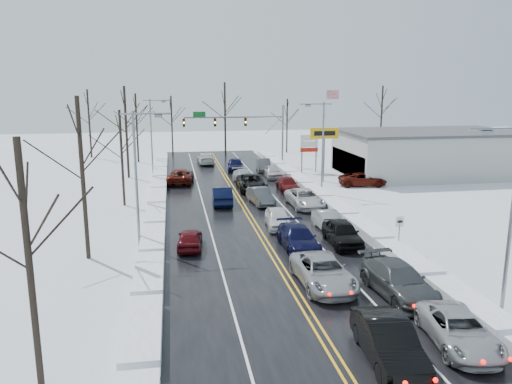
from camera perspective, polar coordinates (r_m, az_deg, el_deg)
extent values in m
plane|color=silver|center=(38.95, -0.22, -3.66)|extent=(160.00, 160.00, 0.00)
cube|color=black|center=(40.85, -0.68, -2.90)|extent=(14.00, 84.00, 0.01)
cube|color=white|center=(40.42, -11.40, -3.32)|extent=(1.57, 72.00, 0.71)
cube|color=white|center=(42.66, 9.46, -2.42)|extent=(1.57, 72.00, 0.71)
cylinder|color=slate|center=(66.92, 3.06, 6.46)|extent=(0.24, 0.24, 8.00)
cylinder|color=slate|center=(65.61, -2.52, 8.55)|extent=(13.00, 0.18, 0.18)
cylinder|color=slate|center=(66.55, 2.06, 7.65)|extent=(2.33, 0.10, 2.33)
cube|color=#0C591E|center=(65.18, -6.50, 8.81)|extent=(1.60, 0.08, 0.70)
cube|color=black|center=(65.85, -1.21, 8.00)|extent=(0.32, 0.25, 1.05)
sphere|color=#3F0705|center=(65.67, -1.19, 8.25)|extent=(0.20, 0.20, 0.20)
sphere|color=orange|center=(65.70, -1.19, 7.99)|extent=(0.22, 0.22, 0.22)
sphere|color=black|center=(65.72, -1.19, 7.73)|extent=(0.20, 0.20, 0.20)
cube|color=black|center=(65.39, -4.71, 7.93)|extent=(0.32, 0.25, 1.05)
sphere|color=#3F0705|center=(65.21, -4.70, 8.19)|extent=(0.20, 0.20, 0.20)
sphere|color=orange|center=(65.23, -4.70, 7.92)|extent=(0.22, 0.22, 0.22)
sphere|color=black|center=(65.25, -4.70, 7.66)|extent=(0.20, 0.20, 0.20)
cube|color=black|center=(65.17, -8.25, 7.84)|extent=(0.32, 0.25, 1.05)
sphere|color=#3F0705|center=(64.99, -8.25, 8.09)|extent=(0.20, 0.20, 0.20)
sphere|color=orange|center=(65.01, -8.25, 7.83)|extent=(0.22, 0.22, 0.22)
sphere|color=black|center=(65.03, -8.24, 7.56)|extent=(0.20, 0.20, 0.20)
cylinder|color=slate|center=(56.06, 7.74, 4.03)|extent=(0.20, 0.20, 5.60)
cube|color=#EBAC0C|center=(55.76, 7.81, 6.68)|extent=(3.20, 0.30, 1.20)
cube|color=black|center=(55.60, 7.87, 6.66)|extent=(2.40, 0.04, 0.50)
cylinder|color=slate|center=(61.64, 5.26, 4.07)|extent=(0.16, 0.16, 4.00)
cylinder|color=slate|center=(62.12, 6.87, 4.09)|extent=(0.16, 0.16, 4.00)
cube|color=white|center=(61.59, 6.12, 6.20)|extent=(2.20, 0.22, 0.70)
cube|color=white|center=(61.68, 6.10, 5.46)|extent=(2.20, 0.22, 0.70)
cube|color=#B11E0D|center=(61.77, 6.09, 4.82)|extent=(2.20, 0.22, 0.50)
cylinder|color=slate|center=(33.69, 16.03, -4.74)|extent=(0.08, 0.08, 2.20)
cube|color=white|center=(33.44, 16.12, -3.26)|extent=(0.55, 0.05, 0.70)
cube|color=black|center=(33.41, 16.15, -3.28)|extent=(0.35, 0.02, 0.15)
cylinder|color=silver|center=(70.45, 7.92, 7.47)|extent=(0.14, 0.14, 10.00)
cube|color=#A8A8A3|center=(63.20, 18.98, 4.12)|extent=(20.00, 12.00, 5.00)
cube|color=#262628|center=(59.24, 10.42, 3.20)|extent=(0.10, 11.00, 2.80)
cube|color=#3F3F42|center=(62.92, 19.15, 6.50)|extent=(20.40, 12.40, 0.30)
cylinder|color=slate|center=(24.72, 27.09, -3.54)|extent=(0.18, 0.18, 9.00)
cylinder|color=slate|center=(23.54, 26.53, 6.46)|extent=(3.20, 0.12, 0.12)
cube|color=slate|center=(23.09, 24.88, 6.15)|extent=(0.50, 0.25, 0.18)
cylinder|color=slate|center=(49.57, 7.63, 4.96)|extent=(0.18, 0.18, 9.00)
cylinder|color=slate|center=(49.00, 6.87, 9.95)|extent=(3.20, 0.12, 0.12)
cube|color=slate|center=(48.78, 5.95, 9.78)|extent=(0.50, 0.25, 0.18)
cylinder|color=slate|center=(33.62, -13.53, 1.33)|extent=(0.18, 0.18, 9.00)
cylinder|color=slate|center=(33.06, -12.50, 8.72)|extent=(3.20, 0.12, 0.12)
cube|color=slate|center=(33.04, -11.09, 8.52)|extent=(0.50, 0.25, 0.18)
cylinder|color=slate|center=(61.33, -11.87, 6.17)|extent=(0.18, 0.18, 9.00)
cylinder|color=slate|center=(61.02, -11.28, 10.22)|extent=(3.20, 0.12, 0.12)
cube|color=slate|center=(61.01, -10.52, 10.11)|extent=(0.50, 0.25, 0.18)
cylinder|color=#2D231C|center=(18.69, -24.44, -8.08)|extent=(0.24, 0.24, 9.00)
cylinder|color=#2D231C|center=(31.94, -19.18, 1.35)|extent=(0.27, 0.27, 10.00)
cylinder|color=#2D231C|center=(45.63, -15.07, 3.72)|extent=(0.23, 0.23, 8.50)
cylinder|color=#2D231C|center=(59.44, -14.59, 6.59)|extent=(0.28, 0.28, 10.50)
cylinder|color=#2D231C|center=(71.37, -13.45, 7.11)|extent=(0.25, 0.25, 9.50)
cylinder|color=#2D231C|center=(78.09, -18.51, 7.41)|extent=(0.27, 0.27, 10.00)
cylinder|color=#2D231C|center=(78.21, -9.59, 7.50)|extent=(0.24, 0.24, 9.00)
cylinder|color=#2D231C|center=(76.58, -3.55, 8.30)|extent=(0.29, 0.29, 11.00)
cylinder|color=#2D231C|center=(79.82, 3.56, 7.56)|extent=(0.23, 0.23, 8.50)
cylinder|color=#2D231C|center=(85.28, 14.13, 8.18)|extent=(0.28, 0.28, 10.50)
imported|color=black|center=(21.29, 14.78, -18.19)|extent=(2.17, 5.16, 1.66)
imported|color=#9C9FA3|center=(27.63, 7.65, -10.55)|extent=(2.68, 5.65, 1.56)
imported|color=black|center=(33.21, 4.81, -6.53)|extent=(2.17, 5.26, 1.52)
imported|color=white|center=(38.02, 2.51, -4.07)|extent=(2.09, 4.49, 1.49)
imported|color=#404345|center=(45.28, 0.53, -1.41)|extent=(2.08, 4.67, 1.49)
imported|color=black|center=(51.13, -0.50, 0.17)|extent=(2.88, 5.98, 1.64)
imported|color=#A5A7AD|center=(54.97, -1.34, 1.02)|extent=(2.46, 5.14, 1.45)
imported|color=black|center=(62.76, -2.38, 2.40)|extent=(2.47, 4.99, 1.63)
imported|color=#9B9FA3|center=(23.29, 22.04, -15.92)|extent=(2.93, 5.22, 1.38)
imported|color=#3C3F41|center=(27.22, 15.85, -11.29)|extent=(2.70, 5.83, 1.65)
imported|color=black|center=(34.57, 9.79, -5.91)|extent=(2.13, 4.90, 1.65)
imported|color=#9C9FA4|center=(37.68, 8.30, -4.34)|extent=(1.59, 4.28, 1.40)
imported|color=silver|center=(44.54, 5.57, -1.69)|extent=(2.72, 5.64, 1.55)
imported|color=#4A090A|center=(51.04, 3.63, 0.13)|extent=(2.05, 4.72, 1.35)
imported|color=#BCBCBE|center=(57.98, 1.93, 1.60)|extent=(2.11, 4.44, 1.46)
imported|color=#414446|center=(62.67, 0.85, 2.40)|extent=(2.02, 4.82, 1.55)
imported|color=black|center=(45.40, -3.88, -1.40)|extent=(1.99, 5.03, 1.63)
imported|color=#50120A|center=(55.62, -8.60, 1.01)|extent=(3.27, 5.99, 1.59)
imported|color=silver|center=(68.70, -5.77, 3.20)|extent=(2.23, 5.30, 1.53)
imported|color=#4E0A0F|center=(33.55, -7.53, -6.40)|extent=(1.93, 4.05, 1.33)
imported|color=#4A1109|center=(54.72, 12.07, 0.70)|extent=(5.38, 3.03, 1.42)
imported|color=#393B3D|center=(57.78, 14.16, 1.20)|extent=(2.48, 5.37, 1.52)
imported|color=black|center=(62.58, 10.33, 2.19)|extent=(1.78, 4.15, 1.40)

